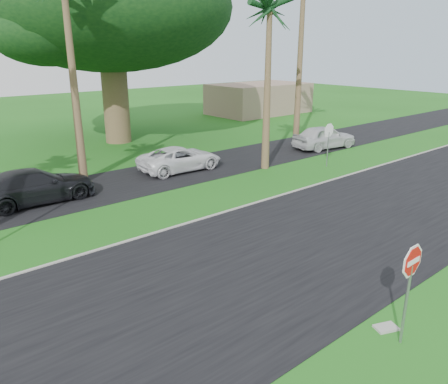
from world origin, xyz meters
TOP-DOWN VIEW (x-y plane):
  - ground at (0.00, 0.00)m, footprint 120.00×120.00m
  - road at (0.00, 2.00)m, footprint 120.00×8.00m
  - parking_strip at (0.00, 12.50)m, footprint 120.00×5.00m
  - curb at (0.00, 6.05)m, footprint 120.00×0.12m
  - stop_sign_near at (0.50, -3.00)m, footprint 1.05×0.07m
  - stop_sign_far at (12.00, 8.00)m, footprint 1.05×0.07m
  - palm_right_near at (9.00, 10.00)m, footprint 5.00×5.00m
  - canopy_tree at (6.00, 22.00)m, footprint 16.50×16.50m
  - building_far at (24.00, 26.00)m, footprint 10.00×6.00m
  - car_dark at (-2.88, 12.33)m, footprint 5.19×2.15m
  - car_minivan at (5.03, 12.67)m, footprint 4.80×2.34m
  - car_pickup at (15.64, 11.06)m, footprint 4.78×2.53m
  - utility_slab at (0.71, -2.51)m, footprint 0.64×0.53m

SIDE VIEW (x-z plane):
  - ground at x=0.00m, z-range 0.00..0.00m
  - road at x=0.00m, z-range 0.00..0.02m
  - parking_strip at x=0.00m, z-range 0.00..0.02m
  - curb at x=0.00m, z-range 0.00..0.06m
  - utility_slab at x=0.71m, z-range 0.00..0.06m
  - car_minivan at x=5.03m, z-range 0.00..1.31m
  - car_dark at x=-2.88m, z-range 0.00..1.50m
  - car_pickup at x=15.64m, z-range 0.00..1.55m
  - building_far at x=24.00m, z-range 0.00..3.00m
  - stop_sign_near at x=0.50m, z-range 0.46..3.09m
  - stop_sign_far at x=12.00m, z-range 0.46..3.09m
  - palm_right_near at x=9.00m, z-range 3.44..12.94m
  - canopy_tree at x=6.00m, z-range 2.39..15.51m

